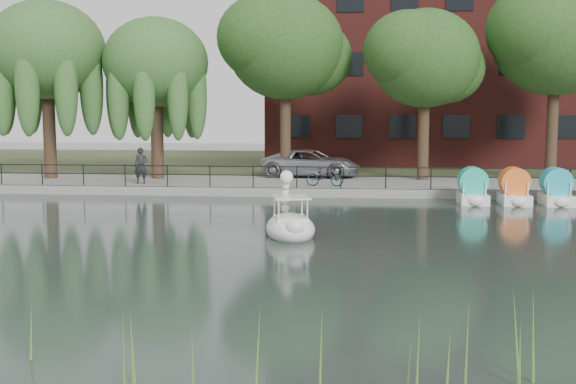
# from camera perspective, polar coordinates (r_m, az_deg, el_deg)

# --- Properties ---
(ground_plane) EXTENTS (120.00, 120.00, 0.00)m
(ground_plane) POSITION_cam_1_polar(r_m,az_deg,el_deg) (19.77, -2.58, -5.09)
(ground_plane) COLOR #354640
(promenade) EXTENTS (40.00, 6.00, 0.40)m
(promenade) POSITION_cam_1_polar(r_m,az_deg,el_deg) (35.47, 1.07, 0.52)
(promenade) COLOR gray
(promenade) RESTS_ON ground_plane
(kerb) EXTENTS (40.00, 0.25, 0.40)m
(kerb) POSITION_cam_1_polar(r_m,az_deg,el_deg) (32.55, 0.67, -0.04)
(kerb) COLOR gray
(kerb) RESTS_ON ground_plane
(land_strip) EXTENTS (60.00, 22.00, 0.36)m
(land_strip) POSITION_cam_1_polar(r_m,az_deg,el_deg) (49.38, 2.35, 2.26)
(land_strip) COLOR #47512D
(land_strip) RESTS_ON ground_plane
(railing) EXTENTS (32.00, 0.05, 1.00)m
(railing) POSITION_cam_1_polar(r_m,az_deg,el_deg) (32.65, 0.70, 1.65)
(railing) COLOR black
(railing) RESTS_ON promenade
(apartment_building) EXTENTS (20.00, 10.07, 18.00)m
(apartment_building) POSITION_cam_1_polar(r_m,az_deg,el_deg) (49.58, 10.71, 12.79)
(apartment_building) COLOR #4C1E16
(apartment_building) RESTS_ON land_strip
(willow_left) EXTENTS (5.88, 5.88, 9.01)m
(willow_left) POSITION_cam_1_polar(r_m,az_deg,el_deg) (39.08, -18.56, 10.55)
(willow_left) COLOR #473323
(willow_left) RESTS_ON promenade
(willow_mid) EXTENTS (5.32, 5.32, 8.15)m
(willow_mid) POSITION_cam_1_polar(r_m,az_deg,el_deg) (37.64, -10.42, 9.99)
(willow_mid) COLOR #473323
(willow_mid) RESTS_ON promenade
(broadleaf_center) EXTENTS (6.00, 6.00, 9.25)m
(broadleaf_center) POSITION_cam_1_polar(r_m,az_deg,el_deg) (37.46, -0.21, 11.36)
(broadleaf_center) COLOR #473323
(broadleaf_center) RESTS_ON promenade
(broadleaf_right) EXTENTS (5.40, 5.40, 8.32)m
(broadleaf_right) POSITION_cam_1_polar(r_m,az_deg,el_deg) (36.87, 10.78, 10.27)
(broadleaf_right) COLOR #473323
(broadleaf_right) RESTS_ON promenade
(broadleaf_far) EXTENTS (6.30, 6.30, 9.71)m
(broadleaf_far) POSITION_cam_1_polar(r_m,az_deg,el_deg) (39.03, 20.41, 11.26)
(broadleaf_far) COLOR #473323
(broadleaf_far) RESTS_ON promenade
(minivan) EXTENTS (3.35, 6.16, 1.64)m
(minivan) POSITION_cam_1_polar(r_m,az_deg,el_deg) (37.71, 1.82, 2.45)
(minivan) COLOR gray
(minivan) RESTS_ON promenade
(bicycle) EXTENTS (0.73, 1.76, 1.00)m
(bicycle) POSITION_cam_1_polar(r_m,az_deg,el_deg) (33.37, 2.93, 1.33)
(bicycle) COLOR gray
(bicycle) RESTS_ON promenade
(pedestrian) EXTENTS (0.77, 0.57, 1.98)m
(pedestrian) POSITION_cam_1_polar(r_m,az_deg,el_deg) (35.03, -11.55, 2.26)
(pedestrian) COLOR black
(pedestrian) RESTS_ON promenade
(swan_boat) EXTENTS (2.05, 2.69, 2.03)m
(swan_boat) POSITION_cam_1_polar(r_m,az_deg,el_deg) (22.58, 0.17, -2.45)
(swan_boat) COLOR white
(swan_boat) RESTS_ON ground_plane
(reed_bank) EXTENTS (24.00, 2.40, 1.20)m
(reed_bank) POSITION_cam_1_polar(r_m,az_deg,el_deg) (10.28, 1.06, -12.91)
(reed_bank) COLOR #669938
(reed_bank) RESTS_ON ground_plane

